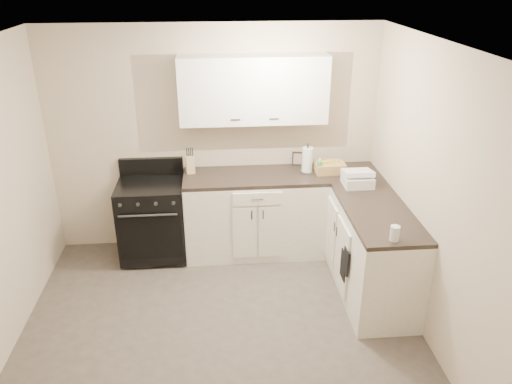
{
  "coord_description": "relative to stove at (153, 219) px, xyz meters",
  "views": [
    {
      "loc": [
        0.0,
        -3.48,
        3.03
      ],
      "look_at": [
        0.38,
        0.85,
        1.04
      ],
      "focal_mm": 35.0,
      "sensor_mm": 36.0,
      "label": 1
    }
  ],
  "objects": [
    {
      "name": "base_cabinets_right",
      "position": [
        2.21,
        -0.63,
        -0.01
      ],
      "size": [
        0.6,
        1.9,
        0.9
      ],
      "primitive_type": "cube",
      "color": "silver",
      "rests_on": "floor"
    },
    {
      "name": "wall_right",
      "position": [
        2.51,
        -1.48,
        0.79
      ],
      "size": [
        0.0,
        3.6,
        3.6
      ],
      "primitive_type": "plane",
      "rotation": [
        1.57,
        0.0,
        -1.57
      ],
      "color": "beige",
      "rests_on": "ground"
    },
    {
      "name": "oven_mitt_near",
      "position": [
        1.89,
        -1.12,
        0.06
      ],
      "size": [
        0.02,
        0.15,
        0.25
      ],
      "primitive_type": "cube",
      "color": "black",
      "rests_on": "base_cabinets_right"
    },
    {
      "name": "glass_jar",
      "position": [
        2.17,
        -1.48,
        0.55
      ],
      "size": [
        0.09,
        0.09,
        0.13
      ],
      "primitive_type": "cylinder",
      "rotation": [
        0.0,
        0.0,
        0.21
      ],
      "color": "silver",
      "rests_on": "countertop_right"
    },
    {
      "name": "wicker_basket",
      "position": [
        1.96,
        0.04,
        0.53
      ],
      "size": [
        0.33,
        0.22,
        0.11
      ],
      "primitive_type": "cube",
      "rotation": [
        0.0,
        0.0,
        0.03
      ],
      "color": "tan",
      "rests_on": "countertop_right"
    },
    {
      "name": "picture_frame",
      "position": [
        1.64,
        0.28,
        0.56
      ],
      "size": [
        0.13,
        0.06,
        0.15
      ],
      "primitive_type": "cube",
      "rotation": [
        -0.14,
        0.0,
        -0.2
      ],
      "color": "black",
      "rests_on": "countertop_back"
    },
    {
      "name": "knife_block",
      "position": [
        0.44,
        0.15,
        0.58
      ],
      "size": [
        0.1,
        0.1,
        0.2
      ],
      "primitive_type": "cube",
      "rotation": [
        0.0,
        0.0,
        0.16
      ],
      "color": "#D4BB82",
      "rests_on": "countertop_back"
    },
    {
      "name": "paper_towel",
      "position": [
        1.71,
        0.07,
        0.62
      ],
      "size": [
        0.14,
        0.14,
        0.28
      ],
      "primitive_type": "cylinder",
      "rotation": [
        0.0,
        0.0,
        -0.29
      ],
      "color": "white",
      "rests_on": "countertop_back"
    },
    {
      "name": "upper_cabinets",
      "position": [
        1.14,
        0.18,
        1.38
      ],
      "size": [
        1.55,
        0.3,
        0.7
      ],
      "primitive_type": "cube",
      "color": "white",
      "rests_on": "wall_back"
    },
    {
      "name": "ceiling",
      "position": [
        0.71,
        -1.48,
        2.04
      ],
      "size": [
        3.6,
        3.6,
        0.0
      ],
      "primitive_type": "plane",
      "color": "white",
      "rests_on": "wall_back"
    },
    {
      "name": "countertop_right",
      "position": [
        2.21,
        -0.63,
        0.46
      ],
      "size": [
        0.6,
        1.9,
        0.04
      ],
      "primitive_type": "cube",
      "color": "black",
      "rests_on": "base_cabinets_right"
    },
    {
      "name": "base_cabinets_back",
      "position": [
        1.14,
        0.02,
        -0.01
      ],
      "size": [
        1.55,
        0.6,
        0.9
      ],
      "primitive_type": "cube",
      "color": "silver",
      "rests_on": "floor"
    },
    {
      "name": "wall_back",
      "position": [
        0.71,
        0.32,
        0.79
      ],
      "size": [
        3.6,
        0.0,
        3.6
      ],
      "primitive_type": "plane",
      "rotation": [
        1.57,
        0.0,
        0.0
      ],
      "color": "beige",
      "rests_on": "ground"
    },
    {
      "name": "countertop_grill",
      "position": [
        2.17,
        -0.34,
        0.53
      ],
      "size": [
        0.29,
        0.27,
        0.11
      ],
      "primitive_type": "cube",
      "rotation": [
        0.0,
        0.0,
        0.0
      ],
      "color": "white",
      "rests_on": "countertop_right"
    },
    {
      "name": "oven_mitt_far",
      "position": [
        1.89,
        -1.05,
        -0.02
      ],
      "size": [
        0.02,
        0.16,
        0.29
      ],
      "primitive_type": "cube",
      "color": "black",
      "rests_on": "base_cabinets_right"
    },
    {
      "name": "countertop_back",
      "position": [
        1.14,
        0.02,
        0.46
      ],
      "size": [
        1.55,
        0.6,
        0.04
      ],
      "primitive_type": "cube",
      "color": "black",
      "rests_on": "base_cabinets_back"
    },
    {
      "name": "floor",
      "position": [
        0.71,
        -1.48,
        -0.46
      ],
      "size": [
        3.6,
        3.6,
        0.0
      ],
      "primitive_type": "plane",
      "color": "#473F38",
      "rests_on": "ground"
    },
    {
      "name": "stove",
      "position": [
        0.0,
        0.0,
        0.0
      ],
      "size": [
        0.7,
        0.6,
        0.85
      ],
      "primitive_type": "cube",
      "color": "black",
      "rests_on": "floor"
    },
    {
      "name": "soap_bottle",
      "position": [
        1.83,
        -0.03,
        0.56
      ],
      "size": [
        0.05,
        0.05,
        0.16
      ],
      "primitive_type": "cylinder",
      "rotation": [
        0.0,
        0.0,
        -0.02
      ],
      "color": "green",
      "rests_on": "countertop_back"
    }
  ]
}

